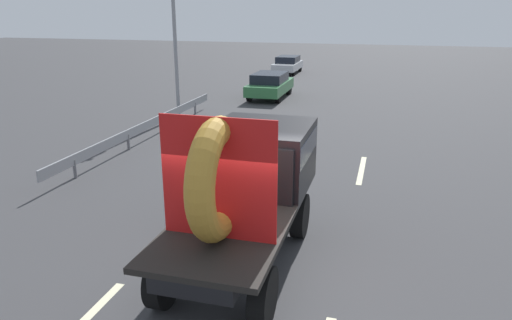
{
  "coord_description": "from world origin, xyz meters",
  "views": [
    {
      "loc": [
        2.26,
        -7.42,
        4.71
      ],
      "look_at": [
        -0.18,
        1.34,
        1.79
      ],
      "focal_mm": 33.25,
      "sensor_mm": 36.0,
      "label": 1
    }
  ],
  "objects_px": {
    "flatbed_truck": "(251,175)",
    "traffic_light": "(174,26)",
    "distant_sedan": "(270,84)",
    "oncoming_car": "(288,64)"
  },
  "relations": [
    {
      "from": "distant_sedan",
      "to": "oncoming_car",
      "type": "bearing_deg",
      "value": 96.62
    },
    {
      "from": "flatbed_truck",
      "to": "distant_sedan",
      "type": "distance_m",
      "value": 17.17
    },
    {
      "from": "flatbed_truck",
      "to": "traffic_light",
      "type": "height_order",
      "value": "traffic_light"
    },
    {
      "from": "oncoming_car",
      "to": "distant_sedan",
      "type": "bearing_deg",
      "value": -83.38
    },
    {
      "from": "distant_sedan",
      "to": "traffic_light",
      "type": "relative_size",
      "value": 0.68
    },
    {
      "from": "flatbed_truck",
      "to": "oncoming_car",
      "type": "height_order",
      "value": "flatbed_truck"
    },
    {
      "from": "flatbed_truck",
      "to": "distant_sedan",
      "type": "xyz_separation_m",
      "value": [
        -3.76,
        16.73,
        -0.87
      ]
    },
    {
      "from": "distant_sedan",
      "to": "oncoming_car",
      "type": "relative_size",
      "value": 1.08
    },
    {
      "from": "traffic_light",
      "to": "oncoming_car",
      "type": "relative_size",
      "value": 1.59
    },
    {
      "from": "flatbed_truck",
      "to": "traffic_light",
      "type": "bearing_deg",
      "value": 120.92
    }
  ]
}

